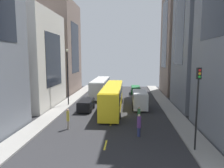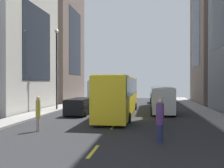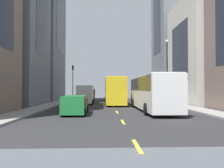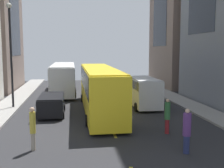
{
  "view_description": "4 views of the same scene",
  "coord_description": "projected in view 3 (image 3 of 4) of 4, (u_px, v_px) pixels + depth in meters",
  "views": [
    {
      "loc": [
        1.87,
        -31.86,
        7.62
      ],
      "look_at": [
        -0.96,
        4.94,
        2.77
      ],
      "focal_mm": 32.66,
      "sensor_mm": 36.0,
      "label": 1
    },
    {
      "loc": [
        2.45,
        -25.19,
        3.08
      ],
      "look_at": [
        -1.89,
        2.47,
        2.87
      ],
      "focal_mm": 37.86,
      "sensor_mm": 36.0,
      "label": 2
    },
    {
      "loc": [
        1.27,
        29.31,
        2.15
      ],
      "look_at": [
        0.26,
        3.79,
        2.68
      ],
      "focal_mm": 35.65,
      "sensor_mm": 36.0,
      "label": 3
    },
    {
      "loc": [
        -2.43,
        -25.25,
        5.01
      ],
      "look_at": [
        1.31,
        0.77,
        1.79
      ],
      "focal_mm": 44.74,
      "sensor_mm": 36.0,
      "label": 4
    }
  ],
  "objects": [
    {
      "name": "ground_plane",
      "position": [
        113.0,
        105.0,
        29.28
      ],
      "size": [
        42.42,
        42.42,
        0.0
      ],
      "primitive_type": "plane",
      "color": "#28282B"
    },
    {
      "name": "car_green_1",
      "position": [
        75.0,
        103.0,
        18.44
      ],
      "size": [
        1.98,
        4.07,
        1.57
      ],
      "color": "#1E7238",
      "rests_on": "ground"
    },
    {
      "name": "sidewalk_west",
      "position": [
        173.0,
        104.0,
        29.6
      ],
      "size": [
        2.23,
        44.0,
        0.15
      ],
      "primitive_type": "cube",
      "color": "gray",
      "rests_on": "ground"
    },
    {
      "name": "pedestrian_waiting_curb",
      "position": [
        134.0,
        94.0,
        40.8
      ],
      "size": [
        0.29,
        0.29,
        2.21
      ],
      "rotation": [
        0.0,
        0.0,
        2.71
      ],
      "color": "gray",
      "rests_on": "ground"
    },
    {
      "name": "sidewalk_east",
      "position": [
        51.0,
        105.0,
        28.96
      ],
      "size": [
        2.23,
        44.0,
        0.15
      ],
      "primitive_type": "cube",
      "color": "gray",
      "rests_on": "ground"
    },
    {
      "name": "streetcar_yellow",
      "position": [
        114.0,
        89.0,
        32.23
      ],
      "size": [
        2.7,
        13.92,
        3.59
      ],
      "color": "yellow",
      "rests_on": "ground"
    },
    {
      "name": "pedestrian_crossing_near",
      "position": [
        94.0,
        94.0,
        41.98
      ],
      "size": [
        0.4,
        0.4,
        2.22
      ],
      "rotation": [
        0.0,
        0.0,
        1.58
      ],
      "color": "navy",
      "rests_on": "ground"
    },
    {
      "name": "city_bus_white",
      "position": [
        151.0,
        90.0,
        21.72
      ],
      "size": [
        2.8,
        12.12,
        3.35
      ],
      "color": "silver",
      "rests_on": "ground"
    },
    {
      "name": "lane_stripe_7",
      "position": [
        137.0,
        146.0,
        8.3
      ],
      "size": [
        0.16,
        2.0,
        0.01
      ],
      "primitive_type": "cube",
      "color": "yellow",
      "rests_on": "ground"
    },
    {
      "name": "lane_stripe_5",
      "position": [
        117.0,
        112.0,
        20.29
      ],
      "size": [
        0.16,
        2.0,
        0.01
      ],
      "primitive_type": "cube",
      "color": "yellow",
      "rests_on": "ground"
    },
    {
      "name": "delivery_van_white",
      "position": [
        85.0,
        93.0,
        30.91
      ],
      "size": [
        2.25,
        5.04,
        2.58
      ],
      "color": "white",
      "rests_on": "ground"
    },
    {
      "name": "lane_stripe_6",
      "position": [
        123.0,
        122.0,
        14.3
      ],
      "size": [
        0.16,
        2.0,
        0.01
      ],
      "primitive_type": "cube",
      "color": "yellow",
      "rests_on": "ground"
    },
    {
      "name": "lane_stripe_1",
      "position": [
        110.0,
        99.0,
        44.27
      ],
      "size": [
        0.16,
        2.0,
        0.01
      ],
      "primitive_type": "cube",
      "color": "yellow",
      "rests_on": "ground"
    },
    {
      "name": "lane_stripe_2",
      "position": [
        111.0,
        101.0,
        38.27
      ],
      "size": [
        0.16,
        2.0,
        0.01
      ],
      "primitive_type": "cube",
      "color": "yellow",
      "rests_on": "ground"
    },
    {
      "name": "car_black_0",
      "position": [
        139.0,
        97.0,
        33.02
      ],
      "size": [
        2.01,
        4.21,
        1.53
      ],
      "color": "black",
      "rests_on": "ground"
    },
    {
      "name": "lane_stripe_3",
      "position": [
        112.0,
        103.0,
        32.28
      ],
      "size": [
        0.16,
        2.0,
        0.01
      ],
      "primitive_type": "cube",
      "color": "yellow",
      "rests_on": "ground"
    },
    {
      "name": "lane_stripe_4",
      "position": [
        114.0,
        107.0,
        26.28
      ],
      "size": [
        0.16,
        2.0,
        0.01
      ],
      "primitive_type": "cube",
      "color": "yellow",
      "rests_on": "ground"
    },
    {
      "name": "building_west_1",
      "position": [
        210.0,
        53.0,
        31.3
      ],
      "size": [
        8.85,
        11.4,
        14.48
      ],
      "color": "beige",
      "rests_on": "ground"
    },
    {
      "name": "streetlamp_near",
      "position": [
        167.0,
        65.0,
        30.44
      ],
      "size": [
        0.44,
        0.44,
        8.72
      ],
      "color": "black",
      "rests_on": "ground"
    },
    {
      "name": "traffic_light_near_corner",
      "position": [
        73.0,
        76.0,
        44.74
      ],
      "size": [
        0.32,
        0.44,
        6.68
      ],
      "color": "black",
      "rests_on": "ground"
    },
    {
      "name": "pedestrian_walking_far",
      "position": [
        92.0,
        94.0,
        38.72
      ],
      "size": [
        0.34,
        0.34,
        2.12
      ],
      "rotation": [
        0.0,
        0.0,
        3.03
      ],
      "color": "maroon",
      "rests_on": "ground"
    },
    {
      "name": "lane_stripe_0",
      "position": [
        109.0,
        98.0,
        50.26
      ],
      "size": [
        0.16,
        2.0,
        0.01
      ],
      "primitive_type": "cube",
      "color": "yellow",
      "rests_on": "ground"
    }
  ]
}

